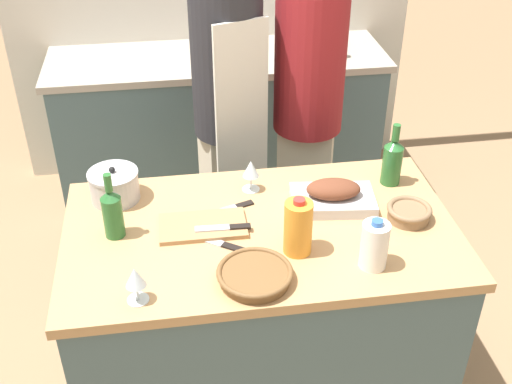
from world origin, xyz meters
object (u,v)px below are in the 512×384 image
Objects in this scene: cutting_board at (203,226)px; wine_glass_left at (135,279)px; wicker_basket at (255,275)px; mixing_bowl at (409,212)px; person_cook_guest at (308,104)px; knife_chef at (218,243)px; knife_paring at (225,228)px; stand_mixer at (311,31)px; condiment_bottle_short at (338,46)px; person_cook_aproned at (228,106)px; wine_bottle_green at (392,160)px; wine_glass_right at (251,170)px; condiment_bottle_tall at (332,35)px; stock_pot at (114,185)px; roasting_pan at (333,196)px; wine_bottle_dark at (112,212)px; juice_jug at (298,227)px; milk_jug at (374,245)px; knife_bread at (233,208)px.

wine_glass_left is (-0.23, -0.35, 0.08)m from cutting_board.
mixing_bowl is (0.62, 0.26, 0.01)m from wicker_basket.
mixing_bowl is 0.92m from person_cook_guest.
knife_chef is 1.08× the size of knife_paring.
person_cook_guest is at bearing 102.01° from mixing_bowl.
stand_mixer reaches higher than condiment_bottle_short.
person_cook_guest is (0.39, 0.02, -0.03)m from person_cook_aproned.
wine_bottle_green is 0.86m from person_cook_aproned.
wine_bottle_green is 1.98× the size of wine_glass_right.
condiment_bottle_tall is 0.09× the size of person_cook_guest.
mixing_bowl is at bearing 3.39° from knife_chef.
knife_paring is at bearing -161.43° from wine_bottle_green.
stock_pot is at bearing -134.26° from condiment_bottle_short.
stand_mixer is 0.17m from condiment_bottle_tall.
roasting_pan is 0.31m from wine_bottle_green.
wine_bottle_green is 1.02× the size of wine_bottle_dark.
mixing_bowl reaches higher than knife_chef.
wicker_basket is at bearing -110.77° from condiment_bottle_tall.
wine_bottle_dark is at bearing -118.10° from person_cook_guest.
juice_jug is 0.58m from wine_glass_left.
stock_pot is 0.49m from knife_paring.
wine_bottle_dark is (-0.32, 0.01, 0.09)m from cutting_board.
mixing_bowl is 0.59× the size of stand_mixer.
wicker_basket is 0.24m from knife_chef.
cutting_board is 0.32m from wine_glass_right.
cutting_board is at bearing -120.39° from person_cook_aproned.
milk_jug is at bearing -72.20° from person_cook_guest.
stock_pot is 1.35× the size of condiment_bottle_tall.
person_cook_guest is at bearing 69.55° from wicker_basket.
wicker_basket is at bearing -49.80° from stock_pot.
mixing_bowl is (0.77, -0.06, 0.02)m from cutting_board.
milk_jug is at bearing -100.81° from condiment_bottle_short.
stock_pot is at bearing 146.54° from juice_jug.
wine_glass_right is at bearing 54.58° from knife_bread.
milk_jug reaches higher than wicker_basket.
knife_paring is 0.87m from person_cook_aproned.
mixing_bowl is at bearing -27.04° from wine_glass_right.
wine_glass_left is at bearing -77.04° from wine_bottle_dark.
wine_glass_left is at bearing -134.89° from knife_paring.
person_cook_aproned reaches higher than juice_jug.
wine_bottle_dark reaches higher than cutting_board.
stock_pot is at bearing 148.52° from milk_jug.
person_cook_guest is (0.43, 1.16, 0.04)m from wicker_basket.
wicker_basket is at bearing -34.62° from wine_bottle_dark.
juice_jug is (-0.45, -0.12, 0.07)m from mixing_bowl.
wine_glass_right is 0.89× the size of condiment_bottle_short.
condiment_bottle_tall reaches higher than wine_glass_left.
wine_glass_left reaches higher than wicker_basket.
wicker_basket is 1.39× the size of knife_bread.
knife_paring reaches higher than cutting_board.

